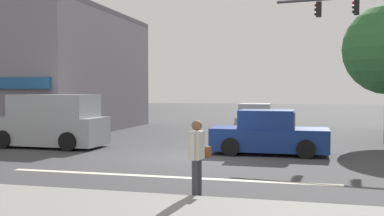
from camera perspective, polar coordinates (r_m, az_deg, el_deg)
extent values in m
plane|color=#3D3D3F|center=(15.33, 0.51, -6.30)|extent=(120.00, 120.00, 0.00)
cube|color=silver|center=(12.01, -3.46, -8.70)|extent=(9.00, 0.24, 0.01)
cube|color=slate|center=(28.48, -21.87, 3.98)|extent=(12.84, 11.47, 6.41)
cube|color=#57545B|center=(28.78, -21.98, 10.67)|extent=(12.84, 11.47, 0.30)
cylinder|color=brown|center=(21.25, -16.68, 6.15)|extent=(0.22, 0.22, 7.51)
cube|color=black|center=(19.17, 20.19, 11.94)|extent=(0.23, 0.26, 0.60)
sphere|color=red|center=(19.20, 19.83, 12.47)|extent=(0.12, 0.12, 0.12)
sphere|color=black|center=(19.17, 19.82, 11.95)|extent=(0.12, 0.12, 0.12)
sphere|color=black|center=(19.14, 19.81, 11.41)|extent=(0.12, 0.12, 0.12)
cube|color=black|center=(19.25, 15.80, 11.96)|extent=(0.23, 0.26, 0.60)
sphere|color=red|center=(19.29, 15.45, 12.48)|extent=(0.12, 0.12, 0.12)
sphere|color=black|center=(19.26, 15.44, 11.96)|extent=(0.12, 0.12, 0.12)
sphere|color=black|center=(19.23, 15.43, 11.43)|extent=(0.12, 0.12, 0.12)
cube|color=navy|center=(16.32, 9.80, -3.90)|extent=(4.10, 1.70, 0.80)
cube|color=navy|center=(16.27, 9.46, -1.37)|extent=(1.90, 1.56, 0.64)
cube|color=#475666|center=(16.22, 12.88, -1.41)|extent=(0.06, 1.44, 0.54)
cylinder|color=black|center=(17.15, 14.26, -4.38)|extent=(0.64, 0.18, 0.64)
cylinder|color=black|center=(15.46, 14.27, -5.11)|extent=(0.64, 0.18, 0.64)
cylinder|color=black|center=(17.33, 5.80, -4.25)|extent=(0.64, 0.18, 0.64)
cylinder|color=black|center=(15.66, 4.90, -4.95)|extent=(0.64, 0.18, 0.64)
cube|color=#999EA3|center=(18.97, -17.80, -2.74)|extent=(4.63, 1.92, 1.10)
cube|color=#999EA3|center=(18.75, -17.07, 0.27)|extent=(3.23, 1.85, 0.90)
cube|color=#475666|center=(19.66, -21.07, 0.31)|extent=(0.09, 1.66, 0.76)
cylinder|color=black|center=(19.07, -22.90, -3.70)|extent=(0.72, 0.21, 0.72)
cylinder|color=black|center=(20.55, -19.74, -3.23)|extent=(0.72, 0.21, 0.72)
cylinder|color=black|center=(17.47, -15.49, -4.14)|extent=(0.72, 0.21, 0.72)
cylinder|color=black|center=(19.07, -12.67, -3.57)|extent=(0.72, 0.21, 0.72)
cube|color=#999EA3|center=(23.85, 8.00, -1.94)|extent=(1.86, 4.16, 0.80)
cube|color=#999EA3|center=(23.70, 8.00, -0.22)|extent=(1.63, 1.96, 0.64)
cube|color=#475666|center=(24.67, 8.15, -0.12)|extent=(1.44, 0.12, 0.54)
cylinder|color=black|center=(25.20, 6.27, -2.20)|extent=(0.20, 0.65, 0.64)
cylinder|color=black|center=(25.09, 10.14, -2.24)|extent=(0.20, 0.65, 0.64)
cylinder|color=black|center=(22.68, 5.64, -2.70)|extent=(0.20, 0.65, 0.64)
cylinder|color=black|center=(22.56, 9.94, -2.75)|extent=(0.20, 0.65, 0.64)
cylinder|color=#333338|center=(9.35, 0.41, -9.21)|extent=(0.14, 0.14, 0.86)
cylinder|color=#333338|center=(9.51, 0.82, -9.01)|extent=(0.14, 0.14, 0.86)
cube|color=beige|center=(9.31, 0.62, -4.76)|extent=(0.27, 0.39, 0.58)
sphere|color=brown|center=(9.27, 0.62, -2.24)|extent=(0.22, 0.22, 0.22)
cylinder|color=beige|center=(9.09, 0.05, -4.93)|extent=(0.09, 0.09, 0.56)
cylinder|color=beige|center=(9.53, 1.15, -4.59)|extent=(0.09, 0.09, 0.56)
cube|color=brown|center=(9.62, 1.55, -5.58)|extent=(0.29, 0.16, 0.24)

